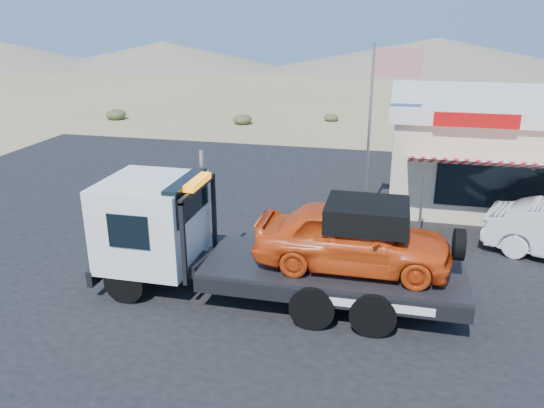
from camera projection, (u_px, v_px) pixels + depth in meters
The scene contains 7 objects.
ground at pixel (189, 265), 15.31m from camera, with size 120.00×120.00×0.00m, color #947954.
asphalt_lot at pixel (279, 232), 17.64m from camera, with size 32.00×24.00×0.02m, color black.
tow_truck at pixel (266, 238), 13.06m from camera, with size 9.01×2.67×3.01m.
jerky_store at pixel (524, 146), 20.64m from camera, with size 10.40×9.97×3.90m.
flagpole at pixel (377, 115), 17.12m from camera, with size 1.55×0.10×6.00m.
desert_scrub at pixel (30, 144), 28.22m from camera, with size 26.77×33.09×0.74m.
distant_hills at pixel (276, 56), 67.33m from camera, with size 126.00×48.00×4.20m.
Camera 1 is at (5.47, -12.92, 6.82)m, focal length 35.00 mm.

